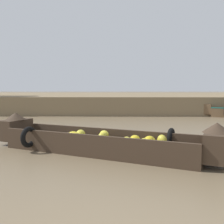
{
  "coord_description": "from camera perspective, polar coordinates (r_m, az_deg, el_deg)",
  "views": [
    {
      "loc": [
        0.13,
        -1.35,
        1.53
      ],
      "look_at": [
        -0.04,
        6.45,
        0.83
      ],
      "focal_mm": 41.16,
      "sensor_mm": 36.0,
      "label": 1
    }
  ],
  "objects": [
    {
      "name": "banana_boat",
      "position": [
        6.18,
        -2.49,
        -6.46
      ],
      "size": [
        5.6,
        3.07,
        0.87
      ],
      "color": "#3D2D21",
      "rests_on": "ground"
    },
    {
      "name": "ground_plane",
      "position": [
        11.45,
        0.63,
        -2.57
      ],
      "size": [
        300.0,
        300.0,
        0.0
      ],
      "primitive_type": "plane",
      "color": "#726047"
    },
    {
      "name": "riverbank_strip",
      "position": [
        24.41,
        1.0,
        2.77
      ],
      "size": [
        160.0,
        20.0,
        1.07
      ],
      "primitive_type": "cube",
      "color": "#7F6B4C",
      "rests_on": "ground"
    }
  ]
}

